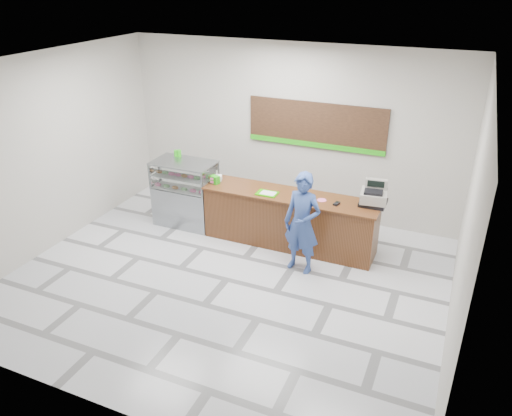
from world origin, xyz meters
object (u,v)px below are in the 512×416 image
at_px(display_case, 185,193).
at_px(serving_tray, 267,193).
at_px(customer, 302,223).
at_px(cash_register, 374,196).
at_px(sales_counter, 289,220).

distance_m(display_case, serving_tray, 1.87).
bearing_deg(customer, cash_register, 52.47).
height_order(cash_register, customer, customer).
relative_size(display_case, cash_register, 2.57).
xyz_separation_m(display_case, cash_register, (3.68, 0.19, 0.51)).
xyz_separation_m(sales_counter, cash_register, (1.46, 0.19, 0.67)).
xyz_separation_m(sales_counter, serving_tray, (-0.40, -0.14, 0.52)).
distance_m(cash_register, customer, 1.38).
bearing_deg(cash_register, sales_counter, -179.82).
bearing_deg(customer, sales_counter, 132.53).
distance_m(serving_tray, customer, 1.07).
relative_size(sales_counter, serving_tray, 8.66).
bearing_deg(sales_counter, display_case, -180.00).
bearing_deg(cash_register, display_case, 175.79).
bearing_deg(cash_register, customer, -143.99).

